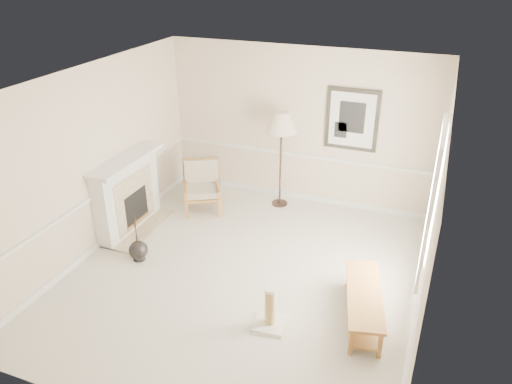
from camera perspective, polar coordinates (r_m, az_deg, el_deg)
ground at (r=7.56m, az=-1.53°, el=-9.45°), size 5.50×5.50×0.00m
room at (r=6.66m, az=-0.37°, el=3.78°), size 5.04×5.54×2.92m
fireplace at (r=8.70m, az=-14.42°, el=-0.26°), size 0.64×1.64×1.31m
floor_vase at (r=8.02m, az=-13.29°, el=-6.55°), size 0.30×0.30×0.87m
armchair at (r=9.22m, az=-6.21°, el=0.91°), size 0.93×0.95×0.89m
floor_lamp at (r=8.87m, az=2.92°, el=7.68°), size 0.75×0.75×1.81m
bench at (r=6.76m, az=12.19°, el=-12.13°), size 0.76×1.54×0.42m
scratching_post at (r=6.58m, az=1.58°, el=-13.75°), size 0.44×0.44×0.59m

